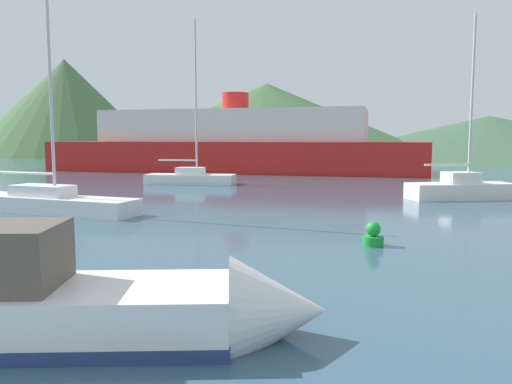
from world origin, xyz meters
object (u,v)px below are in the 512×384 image
at_px(sailboat_inner, 43,200).
at_px(ferry_distant, 236,144).
at_px(buoy_marker, 373,236).
at_px(sailboat_middle, 190,177).
at_px(sailboat_outer, 461,188).

relative_size(sailboat_inner, ferry_distant, 0.32).
bearing_deg(buoy_marker, sailboat_middle, 129.35).
bearing_deg(sailboat_middle, sailboat_inner, -100.94).
xyz_separation_m(sailboat_middle, ferry_distant, (-1.87, 13.70, 1.90)).
xyz_separation_m(sailboat_inner, sailboat_outer, (16.21, 9.67, 0.07)).
bearing_deg(sailboat_middle, sailboat_outer, -21.08).
xyz_separation_m(sailboat_outer, buoy_marker, (-3.20, -12.13, -0.26)).
relative_size(sailboat_inner, buoy_marker, 15.97).
xyz_separation_m(sailboat_middle, sailboat_outer, (15.85, -3.29, 0.05)).
xyz_separation_m(sailboat_inner, ferry_distant, (-1.51, 26.66, 1.92)).
bearing_deg(buoy_marker, ferry_distant, 116.50).
distance_m(sailboat_middle, buoy_marker, 19.95).
height_order(sailboat_middle, sailboat_outer, sailboat_middle).
height_order(sailboat_outer, buoy_marker, sailboat_outer).
height_order(sailboat_inner, buoy_marker, sailboat_inner).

